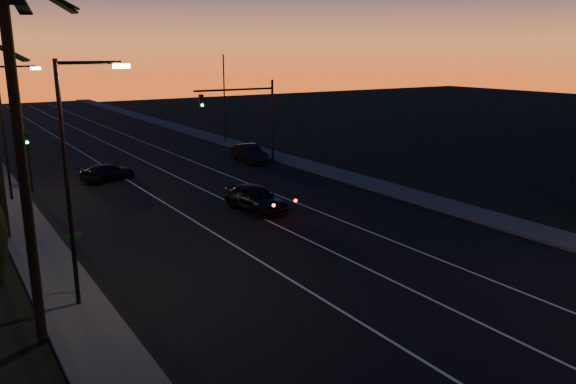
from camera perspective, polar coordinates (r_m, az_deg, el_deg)
road at (r=34.95m, az=-6.40°, el=-1.31°), size 20.00×170.00×0.01m
sidewalk_left at (r=31.85m, az=-24.80°, el=-3.95°), size 2.40×170.00×0.16m
sidewalk_right at (r=40.96m, az=7.76°, el=1.03°), size 2.40×170.00×0.16m
lane_stripe_left at (r=33.79m, az=-10.96°, el=-2.00°), size 0.12×160.00×0.01m
lane_stripe_mid at (r=35.17m, az=-5.68°, el=-1.18°), size 0.12×160.00×0.01m
lane_stripe_right at (r=36.82m, az=-0.83°, el=-0.41°), size 0.12×160.00×0.01m
palm_near at (r=18.55m, az=-25.78°, el=6.05°), size 4.25×4.16×11.53m
streetlight_left_near at (r=21.07m, az=-20.89°, el=2.49°), size 2.55×0.26×9.00m
streetlight_left_far at (r=38.74m, az=-26.56°, el=6.43°), size 2.55×0.26×8.50m
street_sign at (r=22.95m, az=-20.87°, el=-6.13°), size 0.70×0.06×2.60m
signal_mast at (r=46.09m, az=-4.14°, el=8.50°), size 7.10×0.41×7.00m
signal_post at (r=41.12m, az=-24.92°, el=3.90°), size 0.28×0.37×4.20m
far_pole_right at (r=58.51m, az=-6.48°, el=9.34°), size 0.14×0.14×9.00m
lead_car at (r=33.35m, az=-3.33°, el=-0.58°), size 2.41×5.33×1.57m
right_car at (r=48.28m, az=-3.95°, el=3.94°), size 1.92×4.70×1.52m
cross_car at (r=43.28m, az=-17.83°, el=1.93°), size 4.60×3.30×1.24m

